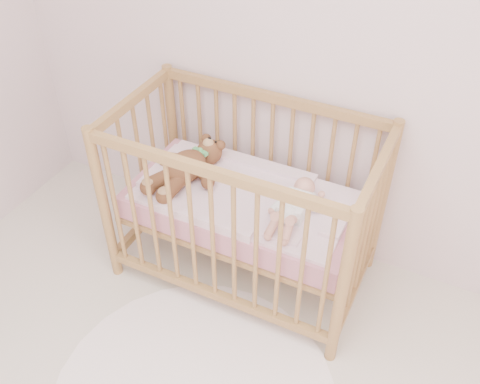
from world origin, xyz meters
The scene contains 6 objects.
wall_back centered at (0.00, 2.00, 1.35)m, with size 4.00×0.02×2.70m, color silver.
crib centered at (-0.40, 1.60, 0.50)m, with size 1.36×0.76×1.00m, color #A07844, non-canonical shape.
mattress centered at (-0.40, 1.60, 0.49)m, with size 1.22×0.62×0.13m, color pink.
blanket centered at (-0.40, 1.60, 0.56)m, with size 1.10×0.58×0.06m, color #ECA2BF, non-canonical shape.
baby centered at (-0.11, 1.58, 0.64)m, with size 0.23×0.49×0.12m, color white, non-canonical shape.
teddy_bear centered at (-0.74, 1.58, 0.65)m, with size 0.40×0.57×0.16m, color brown, non-canonical shape.
Camera 1 is at (0.52, -0.33, 2.37)m, focal length 40.00 mm.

